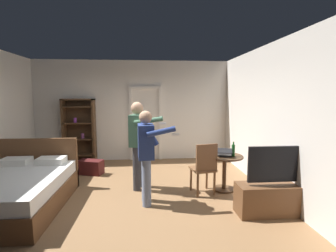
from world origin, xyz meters
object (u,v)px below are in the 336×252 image
at_px(laptop, 223,153).
at_px(person_striped_shirt, 138,139).
at_px(bookshelf, 79,128).
at_px(bottle_on_table, 233,150).
at_px(person_blue_shirt, 147,151).
at_px(wooden_chair, 204,166).
at_px(side_table, 224,167).
at_px(suitcase_dark, 91,167).
at_px(tv_flatscreen, 276,195).
at_px(bed, 17,190).

xyz_separation_m(laptop, person_striped_shirt, (-1.65, 0.28, 0.26)).
height_order(bookshelf, bottle_on_table, bookshelf).
xyz_separation_m(laptop, bottle_on_table, (0.18, -0.04, 0.07)).
bearing_deg(laptop, bookshelf, 144.57).
height_order(bottle_on_table, person_blue_shirt, person_blue_shirt).
distance_m(wooden_chair, person_striped_shirt, 1.40).
height_order(side_table, wooden_chair, wooden_chair).
distance_m(laptop, person_striped_shirt, 1.70).
height_order(wooden_chair, suitcase_dark, wooden_chair).
relative_size(tv_flatscreen, person_blue_shirt, 0.77).
relative_size(side_table, person_blue_shirt, 0.44).
bearing_deg(suitcase_dark, tv_flatscreen, -16.91).
height_order(bookshelf, side_table, bookshelf).
height_order(bed, tv_flatscreen, tv_flatscreen).
bearing_deg(bottle_on_table, side_table, 150.26).
height_order(bookshelf, laptop, bookshelf).
bearing_deg(suitcase_dark, person_blue_shirt, -35.07).
relative_size(wooden_chair, person_blue_shirt, 0.61).
relative_size(bookshelf, tv_flatscreen, 1.43).
bearing_deg(bookshelf, wooden_chair, -40.52).
xyz_separation_m(side_table, laptop, (-0.04, -0.04, 0.27)).
bearing_deg(laptop, person_blue_shirt, -163.35).
height_order(bed, person_blue_shirt, person_blue_shirt).
relative_size(bottle_on_table, person_striped_shirt, 0.16).
relative_size(bookshelf, wooden_chair, 1.80).
bearing_deg(bookshelf, suitcase_dark, -64.67).
height_order(bottle_on_table, person_striped_shirt, person_striped_shirt).
height_order(bed, bottle_on_table, bed).
bearing_deg(bed, bookshelf, 84.11).
distance_m(tv_flatscreen, bottle_on_table, 1.15).
bearing_deg(bed, wooden_chair, 5.42).
relative_size(tv_flatscreen, laptop, 3.09).
bearing_deg(person_blue_shirt, side_table, 17.64).
bearing_deg(wooden_chair, suitcase_dark, 149.81).
bearing_deg(person_striped_shirt, side_table, -7.84).
relative_size(bottle_on_table, suitcase_dark, 0.51).
distance_m(tv_flatscreen, side_table, 1.17).
xyz_separation_m(bed, person_striped_shirt, (1.99, 0.72, 0.71)).
distance_m(bookshelf, wooden_chair, 3.90).
xyz_separation_m(bed, person_blue_shirt, (2.16, -0.00, 0.63)).
distance_m(bed, laptop, 3.70).
xyz_separation_m(person_blue_shirt, person_striped_shirt, (-0.17, 0.72, 0.08)).
xyz_separation_m(tv_flatscreen, bottle_on_table, (-0.37, 0.96, 0.51)).
relative_size(person_blue_shirt, suitcase_dark, 2.89).
height_order(bottle_on_table, wooden_chair, wooden_chair).
bearing_deg(person_striped_shirt, wooden_chair, -18.17).
bearing_deg(bottle_on_table, suitcase_dark, 156.43).
bearing_deg(bottle_on_table, bed, -173.98).
bearing_deg(laptop, person_striped_shirt, 170.56).
distance_m(person_blue_shirt, suitcase_dark, 2.31).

